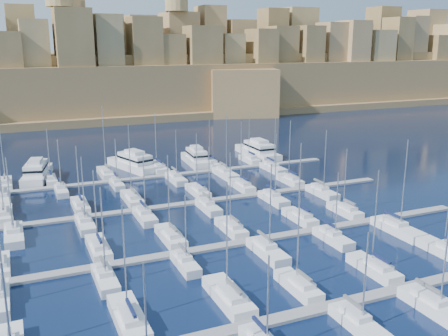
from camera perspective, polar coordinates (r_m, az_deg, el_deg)
name	(u,v)px	position (r m, az deg, el deg)	size (l,w,h in m)	color
ground	(220,219)	(90.62, -0.44, -5.80)	(600.00, 600.00, 0.00)	black
pontoon_near	(330,306)	(63.39, 12.03, -15.22)	(84.00, 2.00, 0.40)	slate
pontoon_mid_near	(249,241)	(80.37, 2.92, -8.35)	(84.00, 2.00, 0.40)	slate
pontoon_mid_far	(201,202)	(99.34, -2.68, -3.87)	(84.00, 2.00, 0.40)	slate
pontoon_far	(168,175)	(119.35, -6.42, -0.84)	(84.00, 2.00, 0.40)	slate
sailboat_1	(129,318)	(59.69, -10.82, -16.53)	(3.07, 10.22, 14.31)	silver
sailboat_2	(229,297)	(62.98, 0.56, -14.50)	(3.09, 10.30, 15.36)	silver
sailboat_3	(299,286)	(66.22, 8.51, -13.17)	(2.54, 8.48, 13.43)	silver
sailboat_4	(374,268)	(73.10, 16.78, -10.89)	(2.71, 9.03, 14.87)	silver
sailboat_5	(447,251)	(82.30, 24.13, -8.67)	(2.88, 9.61, 14.66)	silver
sailboat_9	(359,323)	(59.81, 15.12, -16.77)	(2.49, 8.31, 11.95)	silver
sailboat_10	(435,307)	(65.78, 23.00, -14.41)	(2.95, 9.83, 13.29)	silver
sailboat_12	(1,265)	(77.47, -24.10, -10.13)	(2.31, 7.69, 11.52)	silver
sailboat_13	(99,248)	(78.76, -14.14, -8.85)	(2.77, 9.23, 13.08)	silver
sailboat_14	(171,236)	(81.11, -6.10, -7.78)	(2.81, 9.38, 14.28)	silver
sailboat_15	(231,228)	(84.25, 0.84, -6.85)	(2.61, 8.71, 13.88)	silver
sailboat_16	(300,217)	(90.19, 8.68, -5.57)	(2.59, 8.63, 14.38)	silver
sailboat_17	(345,210)	(95.32, 13.67, -4.73)	(2.50, 8.34, 12.56)	silver
sailboat_19	(105,279)	(69.11, -13.42, -12.19)	(2.50, 8.34, 13.71)	silver
sailboat_20	(185,263)	(71.85, -4.46, -10.79)	(2.27, 7.57, 11.18)	silver
sailboat_21	(267,251)	(75.74, 4.98, -9.40)	(2.80, 9.33, 14.51)	silver
sailboat_22	(333,238)	(82.16, 12.33, -7.77)	(2.49, 8.30, 11.89)	silver
sailboat_23	(397,228)	(88.82, 19.19, -6.52)	(3.08, 10.27, 16.28)	silver
sailboat_24	(4,215)	(98.75, -23.81, -4.89)	(2.76, 9.20, 14.34)	silver
sailboat_25	(80,206)	(99.19, -16.10, -4.14)	(2.70, 9.00, 12.55)	silver
sailboat_26	(132,199)	(101.03, -10.44, -3.45)	(2.88, 9.61, 15.87)	silver
sailboat_27	(198,191)	(104.49, -2.98, -2.65)	(2.70, 9.01, 13.17)	silver
sailboat_28	(242,186)	(108.18, 2.05, -2.04)	(2.67, 8.89, 15.00)	silver
sailboat_29	(290,180)	(113.56, 7.54, -1.37)	(2.61, 8.70, 14.47)	silver
sailboat_30	(14,235)	(88.14, -22.88, -7.04)	(2.89, 9.65, 14.01)	silver
sailboat_31	(85,224)	(89.18, -15.58, -6.19)	(2.58, 8.59, 12.95)	silver
sailboat_32	(145,216)	(90.89, -9.04, -5.44)	(2.61, 8.69, 12.32)	silver
sailboat_33	(208,207)	(94.58, -1.80, -4.47)	(2.49, 8.30, 12.76)	silver
sailboat_34	(273,198)	(99.99, 5.67, -3.48)	(2.65, 8.84, 14.17)	silver
sailboat_35	(322,192)	(105.73, 11.12, -2.70)	(2.69, 8.98, 14.17)	silver
sailboat_36	(5,184)	(119.83, -23.70, -1.65)	(2.73, 9.11, 13.05)	silver
sailboat_37	(51,180)	(119.43, -19.18, -1.29)	(2.36, 7.88, 12.66)	silver
sailboat_38	(106,173)	(121.75, -13.31, -0.56)	(2.97, 9.91, 16.99)	silver
sailboat_39	(157,167)	(124.86, -7.63, 0.07)	(3.26, 10.86, 14.57)	silver
sailboat_40	(210,163)	(128.04, -1.57, 0.53)	(2.55, 8.49, 12.27)	silver
sailboat_41	(250,159)	(132.44, 2.95, 0.98)	(2.52, 8.41, 13.20)	silver
sailboat_42	(2,199)	(108.54, -24.07, -3.24)	(3.24, 10.82, 15.98)	silver
sailboat_43	(61,190)	(110.27, -18.11, -2.46)	(2.32, 7.74, 12.00)	silver
sailboat_44	(117,184)	(111.99, -12.14, -1.82)	(2.18, 7.26, 11.23)	silver
sailboat_45	(176,179)	(114.31, -5.51, -1.22)	(2.70, 9.01, 12.37)	silver
sailboat_46	(225,174)	(118.01, 0.16, -0.64)	(2.97, 9.90, 15.13)	silver
sailboat_47	(273,168)	(123.75, 5.63, -0.01)	(2.84, 9.48, 13.61)	silver
motor_yacht_a	(37,172)	(123.35, -20.62, -0.45)	(8.24, 16.84, 5.25)	silver
motor_yacht_b	(134,163)	(126.70, -10.26, 0.62)	(10.31, 17.91, 5.25)	silver
motor_yacht_c	(196,158)	(129.81, -3.21, 1.15)	(5.24, 14.55, 5.25)	silver
motor_yacht_d	(258,150)	(139.07, 3.93, 2.02)	(5.52, 18.37, 5.25)	silver
fortified_city	(86,79)	(236.59, -15.48, 9.77)	(460.00, 108.95, 59.52)	brown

